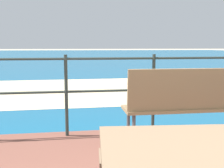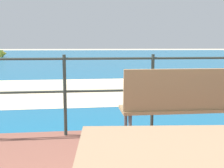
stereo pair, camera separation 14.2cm
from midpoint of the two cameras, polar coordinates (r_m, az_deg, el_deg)
The scene contains 4 objects.
sea_water at distance 41.26m, azimuth -6.34°, elevation 5.97°, with size 90.00×90.00×0.01m, color #145B84.
beach_strip at distance 8.11m, azimuth -3.47°, elevation -1.06°, with size 54.00×4.93×0.01m, color beige.
park_bench at distance 3.32m, azimuth 16.18°, elevation -3.36°, with size 1.50×0.43×0.94m.
railing_fence at distance 3.73m, azimuth 0.56°, elevation -0.18°, with size 5.94×0.04×1.08m.
Camera 2 is at (-0.42, -1.25, 1.24)m, focal length 44.85 mm.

